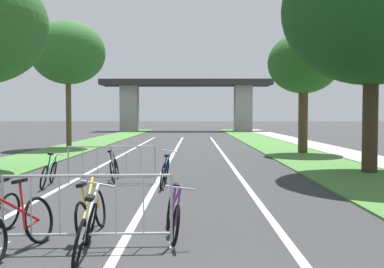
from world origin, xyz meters
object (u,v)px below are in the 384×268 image
tree_right_cypress_far (372,9)px  bicycle_black_7 (114,169)px  bicycle_yellow_1 (91,213)px  bicycle_red_2 (15,226)px  bicycle_white_5 (86,229)px  tree_right_pine_near (304,64)px  bicycle_blue_6 (165,172)px  crowd_barrier_nearest (88,211)px  crowd_barrier_second (112,165)px  tree_left_maple_mid (68,53)px  bicycle_green_8 (49,173)px  bicycle_purple_3 (173,215)px

tree_right_cypress_far → bicycle_black_7: (-8.06, -1.67, -4.97)m
bicycle_yellow_1 → bicycle_red_2: 1.23m
bicycle_yellow_1 → bicycle_white_5: bearing=-79.6°
tree_right_pine_near → bicycle_blue_6: 12.53m
crowd_barrier_nearest → crowd_barrier_second: 5.93m
bicycle_black_7 → bicycle_blue_6: bearing=-36.1°
crowd_barrier_nearest → bicycle_red_2: crowd_barrier_nearest is taller
bicycle_blue_6 → tree_left_maple_mid: bearing=117.7°
bicycle_red_2 → bicycle_white_5: bicycle_red_2 is taller
crowd_barrier_nearest → bicycle_green_8: crowd_barrier_nearest is taller
tree_right_cypress_far → bicycle_red_2: bearing=-134.3°
tree_right_cypress_far → bicycle_purple_3: (-6.06, -7.51, -4.99)m
tree_left_maple_mid → bicycle_black_7: bearing=-68.7°
tree_right_pine_near → bicycle_blue_6: size_ratio=3.56×
tree_right_cypress_far → bicycle_white_5: tree_right_cypress_far is taller
bicycle_red_2 → bicycle_purple_3: (2.11, 0.86, -0.04)m
tree_left_maple_mid → bicycle_yellow_1: tree_left_maple_mid is taller
tree_left_maple_mid → bicycle_black_7: tree_left_maple_mid is taller
crowd_barrier_nearest → bicycle_purple_3: crowd_barrier_nearest is taller
crowd_barrier_nearest → bicycle_blue_6: size_ratio=1.48×
crowd_barrier_second → bicycle_red_2: bearing=-91.2°
crowd_barrier_nearest → bicycle_black_7: bearing=97.2°
bicycle_red_2 → bicycle_blue_6: bearing=-92.1°
bicycle_purple_3 → crowd_barrier_nearest: bearing=15.3°
bicycle_yellow_1 → bicycle_white_5: bicycle_white_5 is taller
tree_right_pine_near → bicycle_white_5: size_ratio=3.59×
tree_left_maple_mid → bicycle_red_2: 21.00m
tree_left_maple_mid → bicycle_white_5: tree_left_maple_mid is taller
bicycle_blue_6 → bicycle_white_5: bearing=-94.2°
crowd_barrier_second → bicycle_black_7: bearing=92.3°
bicycle_blue_6 → bicycle_yellow_1: bearing=-97.4°
tree_right_cypress_far → bicycle_green_8: tree_right_cypress_far is taller
bicycle_white_5 → bicycle_black_7: 6.80m
tree_left_maple_mid → bicycle_white_5: 21.31m
bicycle_white_5 → bicycle_green_8: 6.29m
tree_left_maple_mid → bicycle_red_2: size_ratio=4.24×
tree_right_pine_near → bicycle_green_8: 14.33m
bicycle_yellow_1 → bicycle_white_5: size_ratio=1.02×
crowd_barrier_second → tree_right_pine_near: bearing=51.3°
tree_left_maple_mid → bicycle_yellow_1: (5.80, -18.82, -5.20)m
bicycle_red_2 → tree_right_pine_near: bearing=-102.4°
bicycle_red_2 → crowd_barrier_nearest: bearing=-144.8°
bicycle_purple_3 → bicycle_black_7: bicycle_black_7 is taller
tree_right_pine_near → bicycle_red_2: bearing=-116.3°
crowd_barrier_second → bicycle_yellow_1: 5.36m
bicycle_white_5 → tree_right_pine_near: bearing=61.6°
bicycle_purple_3 → bicycle_red_2: bearing=14.6°
bicycle_red_2 → bicycle_black_7: size_ratio=1.09×
crowd_barrier_nearest → tree_right_pine_near: bearing=65.9°
tree_right_pine_near → bicycle_black_7: (-7.73, -9.15, -4.09)m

